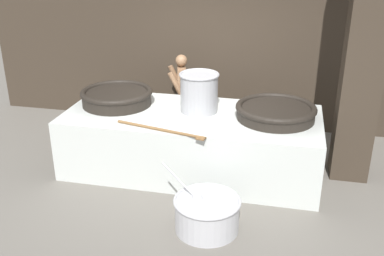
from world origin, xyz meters
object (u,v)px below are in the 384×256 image
giant_wok_near (117,96)px  stock_pot (199,92)px  prep_bowl_vegetables (207,213)px  giant_wok_far (276,111)px  cook (181,92)px

giant_wok_near → stock_pot: bearing=-0.6°
giant_wok_near → prep_bowl_vegetables: 2.58m
giant_wok_far → stock_pot: bearing=176.8°
cook → giant_wok_near: bearing=41.3°
stock_pot → prep_bowl_vegetables: (0.45, -1.66, -1.00)m
giant_wok_near → prep_bowl_vegetables: giant_wok_near is taller
prep_bowl_vegetables → giant_wok_far: bearing=66.2°
giant_wok_near → cook: bearing=56.2°
giant_wok_near → stock_pot: (1.33, -0.01, 0.18)m
giant_wok_far → cook: bearing=144.7°
giant_wok_near → cook: cook is taller
giant_wok_far → prep_bowl_vegetables: bearing=-113.8°
cook → prep_bowl_vegetables: bearing=95.0°
giant_wok_near → prep_bowl_vegetables: bearing=-43.2°
stock_pot → cook: stock_pot is taller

